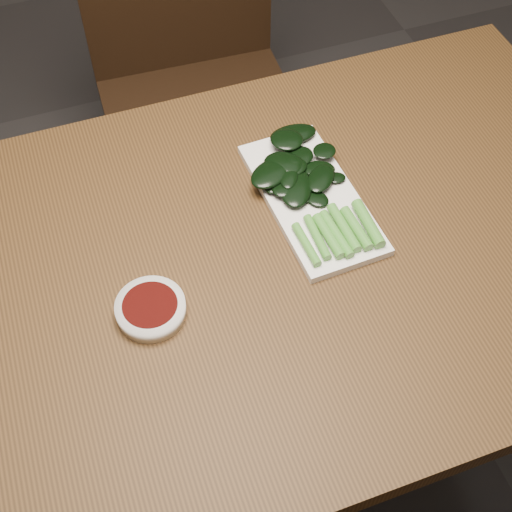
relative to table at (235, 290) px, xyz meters
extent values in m
plane|color=#2E2B2B|center=(0.00, 0.00, -0.68)|extent=(6.00, 6.00, 0.00)
cube|color=#472D14|center=(0.00, 0.00, 0.05)|extent=(1.40, 0.80, 0.04)
cylinder|color=#472D14|center=(0.64, 0.34, -0.32)|extent=(0.05, 0.05, 0.71)
cube|color=black|center=(0.14, 0.66, -0.25)|extent=(0.49, 0.49, 0.04)
cylinder|color=black|center=(-0.07, 0.47, -0.47)|extent=(0.04, 0.04, 0.41)
cylinder|color=black|center=(0.33, 0.45, -0.47)|extent=(0.04, 0.04, 0.41)
cylinder|color=black|center=(-0.05, 0.87, -0.47)|extent=(0.04, 0.04, 0.41)
cylinder|color=black|center=(0.35, 0.85, -0.47)|extent=(0.04, 0.04, 0.41)
cylinder|color=white|center=(-0.14, -0.04, 0.08)|extent=(0.10, 0.10, 0.02)
cylinder|color=#3D0905|center=(-0.14, -0.04, 0.09)|extent=(0.08, 0.08, 0.00)
cube|color=white|center=(0.16, 0.08, 0.08)|extent=(0.16, 0.31, 0.01)
cylinder|color=#55A238|center=(0.11, -0.02, 0.09)|extent=(0.02, 0.08, 0.01)
cylinder|color=#55A238|center=(0.14, -0.01, 0.09)|extent=(0.02, 0.09, 0.01)
cylinder|color=#55A238|center=(0.15, -0.01, 0.09)|extent=(0.02, 0.09, 0.02)
cylinder|color=#55A238|center=(0.17, -0.01, 0.09)|extent=(0.02, 0.09, 0.01)
cylinder|color=#55A238|center=(0.18, -0.01, 0.09)|extent=(0.02, 0.10, 0.02)
cylinder|color=#55A238|center=(0.20, -0.01, 0.09)|extent=(0.02, 0.09, 0.02)
cylinder|color=#55A238|center=(0.22, -0.01, 0.09)|extent=(0.02, 0.09, 0.02)
ellipsoid|color=black|center=(0.17, 0.16, 0.10)|extent=(0.06, 0.06, 0.01)
ellipsoid|color=black|center=(0.14, 0.15, 0.10)|extent=(0.09, 0.08, 0.01)
ellipsoid|color=black|center=(0.19, 0.10, 0.10)|extent=(0.08, 0.08, 0.01)
ellipsoid|color=black|center=(0.17, 0.18, 0.10)|extent=(0.05, 0.05, 0.01)
ellipsoid|color=black|center=(0.15, 0.15, 0.10)|extent=(0.06, 0.06, 0.01)
ellipsoid|color=black|center=(0.12, 0.10, 0.10)|extent=(0.04, 0.04, 0.01)
ellipsoid|color=black|center=(0.14, 0.10, 0.10)|extent=(0.08, 0.10, 0.01)
ellipsoid|color=black|center=(0.19, 0.12, 0.10)|extent=(0.06, 0.06, 0.01)
ellipsoid|color=black|center=(0.22, 0.15, 0.10)|extent=(0.05, 0.05, 0.01)
ellipsoid|color=black|center=(0.14, 0.12, 0.10)|extent=(0.05, 0.06, 0.01)
ellipsoid|color=black|center=(0.11, 0.13, 0.10)|extent=(0.10, 0.09, 0.01)
ellipsoid|color=black|center=(0.15, 0.14, 0.10)|extent=(0.05, 0.05, 0.01)
ellipsoid|color=black|center=(0.13, 0.12, 0.09)|extent=(0.09, 0.07, 0.01)
ellipsoid|color=black|center=(0.16, 0.19, 0.11)|extent=(0.08, 0.07, 0.01)
ellipsoid|color=black|center=(0.18, 0.21, 0.09)|extent=(0.09, 0.05, 0.01)
ellipsoid|color=black|center=(0.15, 0.08, 0.09)|extent=(0.04, 0.05, 0.01)
ellipsoid|color=black|center=(0.12, 0.10, 0.09)|extent=(0.04, 0.04, 0.01)
ellipsoid|color=black|center=(0.17, 0.07, 0.09)|extent=(0.05, 0.05, 0.01)
ellipsoid|color=black|center=(0.21, 0.10, 0.09)|extent=(0.04, 0.03, 0.01)
camera|label=1|loc=(-0.19, -0.62, 0.97)|focal=50.00mm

